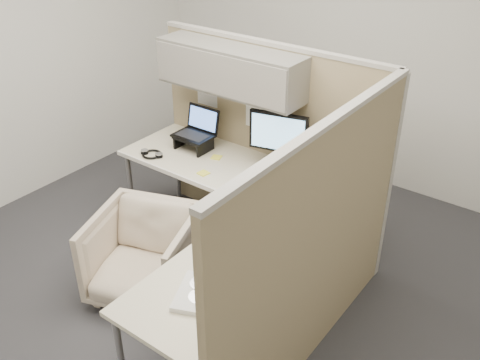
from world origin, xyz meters
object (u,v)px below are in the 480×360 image
Objects in this scene: office_chair at (144,252)px; monitor_left at (278,138)px; desk at (232,209)px; keyboard at (266,190)px.

monitor_left is at bearing 44.77° from office_chair.
keyboard is at bearing 69.69° from desk.
desk is 4.29× the size of monitor_left.
keyboard reaches higher than desk.
keyboard is at bearing 29.79° from office_chair.
office_chair is at bearing -139.04° from desk.
office_chair is 1.55× the size of keyboard.
monitor_left is at bearing 101.78° from keyboard.
monitor_left reaches higher than desk.
desk is at bearing -102.87° from monitor_left.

